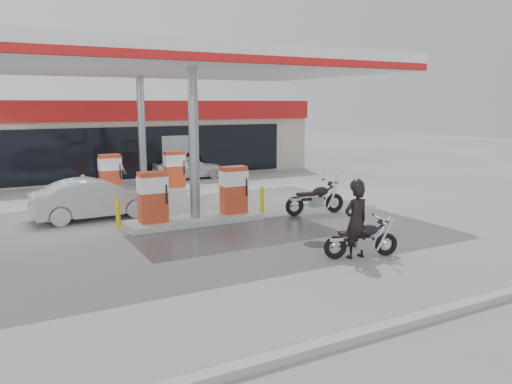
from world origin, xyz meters
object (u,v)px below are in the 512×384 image
Objects in this scene: pump_island_far at (144,178)px; hatchback_silver at (95,199)px; biker_main at (356,221)px; biker_walking at (193,160)px; pump_island_near at (195,201)px; parked_motorcycle at (316,200)px; sedan_white at (188,167)px; attendant at (119,173)px; main_motorcycle at (362,240)px.

hatchback_silver is at bearing -125.81° from pump_island_far.
biker_walking is at bearing -95.82° from biker_main.
pump_island_near is at bearing -90.00° from pump_island_far.
biker_main is 0.46× the size of hatchback_silver.
biker_walking reaches higher than parked_motorcycle.
attendant is (-3.90, -1.64, 0.16)m from sedan_white.
sedan_white is at bearing 103.58° from main_motorcycle.
biker_walking is (0.55, 0.60, 0.25)m from sedan_white.
main_motorcycle is 5.06m from parked_motorcycle.
attendant is 0.90× the size of biker_walking.
sedan_white is 0.85m from biker_walking.
biker_main reaches higher than main_motorcycle.
attendant is 4.98m from biker_walking.
pump_island_far is 1.24× the size of hatchback_silver.
parked_motorcycle is (4.23, -0.80, -0.19)m from pump_island_near.
pump_island_near is 1.00× the size of pump_island_far.
parked_motorcycle is 0.63× the size of sedan_white.
biker_main reaches higher than parked_motorcycle.
parked_motorcycle is at bearing -171.45° from attendant.
hatchback_silver is at bearing 141.27° from sedan_white.
attendant is at bearing 120.04° from main_motorcycle.
hatchback_silver is (-4.92, 7.65, -0.27)m from biker_main.
pump_island_near reaches higher than hatchback_silver.
sedan_white is (1.06, 14.65, -0.34)m from biker_main.
pump_island_near is 10.50m from biker_walking.
attendant is 5.74m from hatchback_silver.
biker_walking is at bearing -42.71° from hatchback_silver.
biker_walking is at bearing 45.18° from pump_island_far.
biker_main reaches higher than attendant.
attendant is at bearing 127.41° from parked_motorcycle.
biker_main is (-0.19, 0.05, 0.50)m from main_motorcycle.
attendant is (-3.03, 13.05, 0.33)m from main_motorcycle.
pump_island_far is 1.42× the size of sedan_white.
pump_island_far is 2.98× the size of biker_walking.
pump_island_far is at bearing 118.57° from main_motorcycle.
biker_walking is at bearing 101.68° from main_motorcycle.
biker_main is at bearing 170.49° from attendant.
pump_island_far is 11.65m from biker_main.
biker_main is at bearing -100.75° from biker_walking.
sedan_white is 4.24m from attendant.
hatchback_silver is (-6.97, 3.00, 0.16)m from parked_motorcycle.
main_motorcycle is 0.54m from biker_main.
biker_main reaches higher than pump_island_far.
hatchback_silver is (-5.10, 7.70, 0.23)m from main_motorcycle.
parked_motorcycle is at bearing -113.73° from biker_main.
parked_motorcycle is 0.55× the size of hatchback_silver.
biker_walking is (4.45, 2.24, 0.08)m from attendant.
hatchback_silver is at bearing 140.50° from main_motorcycle.
pump_island_far reaches higher than biker_walking.
pump_island_near is 9.75m from sedan_white.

